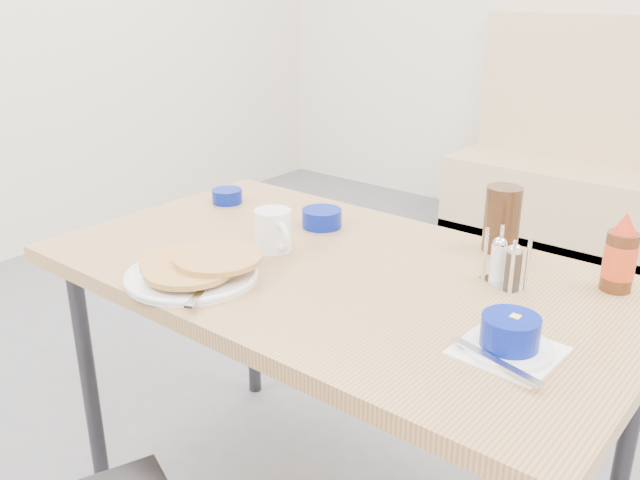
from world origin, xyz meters
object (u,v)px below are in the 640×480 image
Objects in this scene: creamer_bowl at (227,196)px; condiment_caddy at (505,267)px; dining_table at (338,291)px; amber_tumbler at (502,219)px; butter_bowl at (322,218)px; pancake_plate at (194,269)px; coffee_mug at (274,230)px; grits_setting at (509,337)px; syrup_bottle at (620,257)px; booth_bench at (632,191)px.

condiment_caddy is (0.91, -0.02, 0.02)m from creamer_bowl.
dining_table is 11.36× the size of condiment_caddy.
amber_tumbler reaches higher than condiment_caddy.
pancake_plate is at bearing -90.91° from butter_bowl.
coffee_mug is 0.56m from amber_tumbler.
creamer_bowl reaches higher than dining_table.
grits_setting is at bearing -24.06° from butter_bowl.
grits_setting reaches higher than pancake_plate.
pancake_plate is 0.69m from condiment_caddy.
pancake_plate is at bearing -144.50° from syrup_bottle.
dining_table is 0.60m from creamer_bowl.
amber_tumbler reaches higher than dining_table.
booth_bench is at bearing 85.77° from coffee_mug.
grits_setting is (0.67, -0.10, -0.02)m from coffee_mug.
syrup_bottle is (0.75, 0.09, 0.05)m from butter_bowl.
syrup_bottle is at bearing 56.69° from condiment_caddy.
booth_bench is 2.83m from pancake_plate.
amber_tumbler is (0.45, 0.15, 0.06)m from butter_bowl.
grits_setting is 2.10× the size of creamer_bowl.
pancake_plate is 1.83× the size of amber_tumbler.
grits_setting is at bearing 11.61° from pancake_plate.
grits_setting reaches higher than dining_table.
condiment_caddy is at bearing 36.27° from pancake_plate.
butter_bowl is 0.66× the size of amber_tumbler.
syrup_bottle is at bearing -76.42° from booth_bench.
creamer_bowl is (-1.04, 0.29, -0.01)m from grits_setting.
grits_setting is 1.56× the size of condiment_caddy.
creamer_bowl is at bearing -158.00° from condiment_caddy.
condiment_caddy is (0.34, 0.16, 0.11)m from dining_table.
creamer_bowl is (-0.37, 0.19, -0.03)m from coffee_mug.
butter_bowl is 0.55m from condiment_caddy.
condiment_caddy is (-0.13, 0.27, 0.01)m from grits_setting.
grits_setting is 0.51m from amber_tumbler.
booth_bench is at bearing 84.97° from butter_bowl.
pancake_plate is 3.29× the size of creamer_bowl.
pancake_plate is at bearing -168.39° from grits_setting.
pancake_plate is 0.24m from coffee_mug.
butter_bowl is at bearing 155.94° from grits_setting.
dining_table is 0.22m from coffee_mug.
condiment_caddy is at bearing -81.76° from booth_bench.
condiment_caddy is 0.70× the size of syrup_bottle.
condiment_caddy is at bearing -146.75° from syrup_bottle.
creamer_bowl is 1.11m from syrup_bottle.
booth_bench is 2.26m from amber_tumbler.
amber_tumbler is 0.21m from condiment_caddy.
condiment_caddy is (0.34, -2.38, 0.45)m from booth_bench.
pancake_plate is 0.45m from butter_bowl.
pancake_plate reaches higher than butter_bowl.
syrup_bottle reaches higher than pancake_plate.
pancake_plate is 2.76× the size of butter_bowl.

